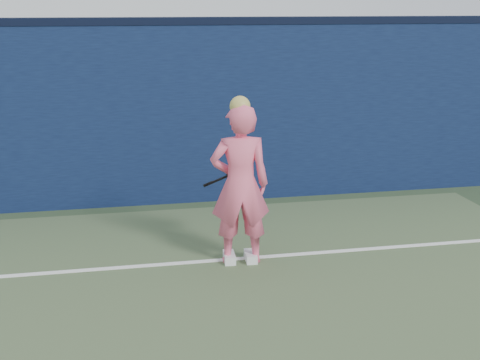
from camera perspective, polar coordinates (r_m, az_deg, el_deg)
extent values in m
cube|color=#0C1636|center=(9.51, -13.58, 5.15)|extent=(24.00, 0.40, 2.50)
cube|color=black|center=(9.39, -14.08, 12.99)|extent=(24.00, 0.42, 0.10)
imported|color=#FF6386|center=(7.22, 0.00, -0.42)|extent=(0.68, 0.47, 1.77)
sphere|color=tan|center=(7.04, 0.00, 6.31)|extent=(0.22, 0.22, 0.22)
cube|color=white|center=(7.50, 0.92, -6.56)|extent=(0.14, 0.29, 0.10)
cube|color=white|center=(7.47, -0.92, -6.65)|extent=(0.14, 0.29, 0.10)
torus|color=black|center=(7.69, -0.33, 0.56)|extent=(0.28, 0.18, 0.29)
torus|color=#EFAE16|center=(7.69, -0.33, 0.56)|extent=(0.22, 0.14, 0.24)
cylinder|color=beige|center=(7.69, -0.33, 0.56)|extent=(0.22, 0.13, 0.23)
cylinder|color=black|center=(7.64, -1.86, 0.01)|extent=(0.26, 0.11, 0.10)
cylinder|color=black|center=(7.61, -2.74, -0.34)|extent=(0.12, 0.07, 0.06)
cube|color=white|center=(7.43, -13.58, -7.53)|extent=(11.00, 0.08, 0.01)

